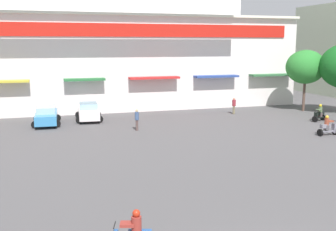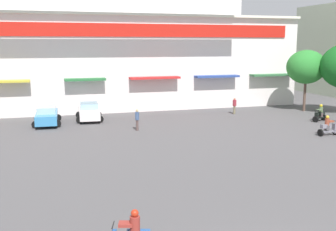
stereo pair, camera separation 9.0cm
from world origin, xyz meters
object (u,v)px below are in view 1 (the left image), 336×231
scooter_rider_1 (319,114)px  parked_car_0 (46,116)px  plaza_tree_3 (306,67)px  scooter_rider_3 (328,127)px  pedestrian_1 (137,118)px  pedestrian_0 (234,105)px  parked_car_1 (89,112)px

scooter_rider_1 → parked_car_0: bearing=167.1°
plaza_tree_3 → parked_car_0: (-24.68, 0.01, -3.61)m
scooter_rider_3 → pedestrian_1: pedestrian_1 is taller
scooter_rider_3 → pedestrian_1: bearing=156.2°
parked_car_0 → scooter_rider_3: 22.14m
parked_car_0 → pedestrian_0: pedestrian_0 is taller
parked_car_0 → pedestrian_0: (17.22, 0.35, 0.12)m
parked_car_1 → parked_car_0: bearing=-164.5°
parked_car_0 → scooter_rider_1: parked_car_0 is taller
plaza_tree_3 → parked_car_1: size_ratio=1.43×
plaza_tree_3 → pedestrian_0: bearing=177.3°
parked_car_1 → scooter_rider_1: size_ratio=2.82×
scooter_rider_3 → plaza_tree_3: bearing=63.7°
scooter_rider_1 → plaza_tree_3: bearing=68.9°
plaza_tree_3 → parked_car_1: bearing=177.3°
scooter_rider_3 → pedestrian_1: size_ratio=0.91×
parked_car_1 → pedestrian_0: 13.67m
pedestrian_0 → pedestrian_1: 11.57m
scooter_rider_3 → pedestrian_1: 14.19m
plaza_tree_3 → scooter_rider_3: (-5.01, -10.15, -3.75)m
plaza_tree_3 → scooter_rider_1: bearing=-111.1°
scooter_rider_3 → pedestrian_0: 10.79m
pedestrian_0 → scooter_rider_3: bearing=-76.9°
plaza_tree_3 → parked_car_0: plaza_tree_3 is taller
scooter_rider_3 → pedestrian_0: size_ratio=0.96×
parked_car_1 → scooter_rider_3: (16.11, -11.15, -0.16)m
parked_car_1 → pedestrian_0: (13.66, -0.64, 0.11)m
parked_car_0 → parked_car_1: bearing=15.5°
parked_car_1 → pedestrian_1: bearing=-60.1°
scooter_rider_1 → scooter_rider_3: bearing=-121.3°
parked_car_0 → pedestrian_1: (6.68, -4.44, 0.18)m
parked_car_0 → scooter_rider_1: bearing=-12.9°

